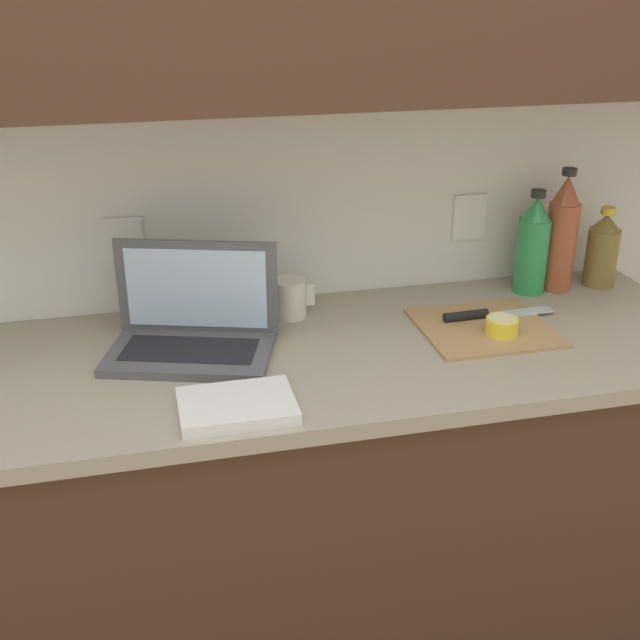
{
  "coord_description": "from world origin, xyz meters",
  "views": [
    {
      "loc": [
        -0.19,
        -1.54,
        1.69
      ],
      "look_at": [
        0.18,
        -0.01,
        0.99
      ],
      "focal_mm": 45.0,
      "sensor_mm": 36.0,
      "label": 1
    }
  ],
  "objects_px": {
    "laptop": "(193,327)",
    "bottle_green_soda": "(533,246)",
    "knife": "(480,315)",
    "bottle_water_clear": "(602,250)",
    "cutting_board": "(485,328)",
    "lemon_half_cut": "(502,326)",
    "measuring_cup": "(290,298)",
    "bottle_oil_tall": "(561,235)"
  },
  "relations": [
    {
      "from": "laptop",
      "to": "bottle_green_soda",
      "type": "xyz_separation_m",
      "value": [
        0.88,
        0.15,
        0.07
      ]
    },
    {
      "from": "laptop",
      "to": "knife",
      "type": "xyz_separation_m",
      "value": [
        0.68,
        -0.0,
        -0.04
      ]
    },
    {
      "from": "laptop",
      "to": "bottle_water_clear",
      "type": "height_order",
      "value": "laptop"
    },
    {
      "from": "cutting_board",
      "to": "bottle_green_soda",
      "type": "height_order",
      "value": "bottle_green_soda"
    },
    {
      "from": "bottle_water_clear",
      "to": "knife",
      "type": "bearing_deg",
      "value": -159.65
    },
    {
      "from": "lemon_half_cut",
      "to": "bottle_water_clear",
      "type": "height_order",
      "value": "bottle_water_clear"
    },
    {
      "from": "bottle_green_soda",
      "to": "measuring_cup",
      "type": "bearing_deg",
      "value": -178.65
    },
    {
      "from": "lemon_half_cut",
      "to": "measuring_cup",
      "type": "relative_size",
      "value": 0.73
    },
    {
      "from": "lemon_half_cut",
      "to": "bottle_oil_tall",
      "type": "height_order",
      "value": "bottle_oil_tall"
    },
    {
      "from": "laptop",
      "to": "bottle_water_clear",
      "type": "relative_size",
      "value": 1.91
    },
    {
      "from": "knife",
      "to": "bottle_water_clear",
      "type": "height_order",
      "value": "bottle_water_clear"
    },
    {
      "from": "lemon_half_cut",
      "to": "bottle_green_soda",
      "type": "bearing_deg",
      "value": 52.07
    },
    {
      "from": "bottle_oil_tall",
      "to": "measuring_cup",
      "type": "bearing_deg",
      "value": -178.8
    },
    {
      "from": "knife",
      "to": "lemon_half_cut",
      "type": "bearing_deg",
      "value": -84.94
    },
    {
      "from": "laptop",
      "to": "knife",
      "type": "bearing_deg",
      "value": 17.43
    },
    {
      "from": "laptop",
      "to": "knife",
      "type": "distance_m",
      "value": 0.68
    },
    {
      "from": "cutting_board",
      "to": "bottle_water_clear",
      "type": "xyz_separation_m",
      "value": [
        0.41,
        0.2,
        0.09
      ]
    },
    {
      "from": "laptop",
      "to": "knife",
      "type": "height_order",
      "value": "laptop"
    },
    {
      "from": "cutting_board",
      "to": "bottle_green_soda",
      "type": "bearing_deg",
      "value": 43.27
    },
    {
      "from": "knife",
      "to": "laptop",
      "type": "bearing_deg",
      "value": 177.6
    },
    {
      "from": "lemon_half_cut",
      "to": "bottle_green_soda",
      "type": "distance_m",
      "value": 0.32
    },
    {
      "from": "bottle_green_soda",
      "to": "lemon_half_cut",
      "type": "bearing_deg",
      "value": -127.93
    },
    {
      "from": "knife",
      "to": "measuring_cup",
      "type": "distance_m",
      "value": 0.46
    },
    {
      "from": "knife",
      "to": "bottle_oil_tall",
      "type": "relative_size",
      "value": 0.88
    },
    {
      "from": "cutting_board",
      "to": "measuring_cup",
      "type": "xyz_separation_m",
      "value": [
        -0.43,
        0.18,
        0.04
      ]
    },
    {
      "from": "cutting_board",
      "to": "bottle_water_clear",
      "type": "relative_size",
      "value": 1.42
    },
    {
      "from": "cutting_board",
      "to": "bottle_oil_tall",
      "type": "height_order",
      "value": "bottle_oil_tall"
    },
    {
      "from": "cutting_board",
      "to": "measuring_cup",
      "type": "bearing_deg",
      "value": 156.99
    },
    {
      "from": "bottle_water_clear",
      "to": "measuring_cup",
      "type": "xyz_separation_m",
      "value": [
        -0.84,
        -0.01,
        -0.05
      ]
    },
    {
      "from": "cutting_board",
      "to": "measuring_cup",
      "type": "relative_size",
      "value": 2.95
    },
    {
      "from": "laptop",
      "to": "bottle_green_soda",
      "type": "bearing_deg",
      "value": 27.13
    },
    {
      "from": "bottle_green_soda",
      "to": "measuring_cup",
      "type": "distance_m",
      "value": 0.64
    },
    {
      "from": "knife",
      "to": "bottle_water_clear",
      "type": "distance_m",
      "value": 0.44
    },
    {
      "from": "bottle_oil_tall",
      "to": "measuring_cup",
      "type": "distance_m",
      "value": 0.72
    },
    {
      "from": "cutting_board",
      "to": "bottle_oil_tall",
      "type": "relative_size",
      "value": 0.94
    },
    {
      "from": "bottle_green_soda",
      "to": "bottle_water_clear",
      "type": "distance_m",
      "value": 0.2
    },
    {
      "from": "laptop",
      "to": "bottle_green_soda",
      "type": "distance_m",
      "value": 0.89
    },
    {
      "from": "laptop",
      "to": "bottle_oil_tall",
      "type": "xyz_separation_m",
      "value": [
        0.96,
        0.15,
        0.09
      ]
    },
    {
      "from": "bottle_green_soda",
      "to": "cutting_board",
      "type": "bearing_deg",
      "value": -136.73
    },
    {
      "from": "laptop",
      "to": "knife",
      "type": "relative_size",
      "value": 1.43
    },
    {
      "from": "cutting_board",
      "to": "laptop",
      "type": "bearing_deg",
      "value": 175.86
    },
    {
      "from": "lemon_half_cut",
      "to": "measuring_cup",
      "type": "xyz_separation_m",
      "value": [
        -0.45,
        0.23,
        0.02
      ]
    }
  ]
}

